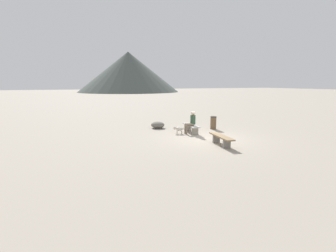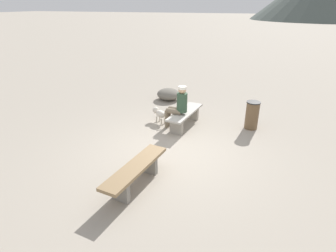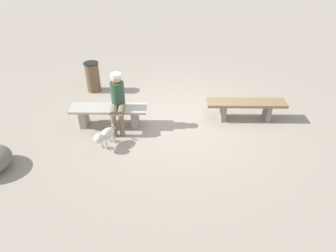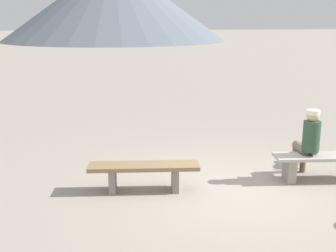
{
  "view_description": "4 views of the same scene",
  "coord_description": "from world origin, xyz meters",
  "px_view_note": "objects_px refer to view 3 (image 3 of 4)",
  "views": [
    {
      "loc": [
        -11.04,
        6.81,
        2.93
      ],
      "look_at": [
        0.13,
        2.23,
        0.79
      ],
      "focal_mm": 26.11,
      "sensor_mm": 36.0,
      "label": 1
    },
    {
      "loc": [
        -5.7,
        -1.99,
        3.36
      ],
      "look_at": [
        0.11,
        0.14,
        0.62
      ],
      "focal_mm": 29.69,
      "sensor_mm": 36.0,
      "label": 2
    },
    {
      "loc": [
        0.91,
        6.36,
        3.95
      ],
      "look_at": [
        0.37,
        1.35,
        0.67
      ],
      "focal_mm": 33.68,
      "sensor_mm": 36.0,
      "label": 3
    },
    {
      "loc": [
        -2.3,
        -6.49,
        2.79
      ],
      "look_at": [
        -0.84,
        2.12,
        0.61
      ],
      "focal_mm": 45.99,
      "sensor_mm": 36.0,
      "label": 4
    }
  ],
  "objects_px": {
    "bench_right": "(109,113)",
    "seated_person": "(117,99)",
    "dog": "(105,135)",
    "bench_left": "(246,106)",
    "trash_bin": "(93,77)"
  },
  "relations": [
    {
      "from": "dog",
      "to": "trash_bin",
      "type": "bearing_deg",
      "value": -136.14
    },
    {
      "from": "seated_person",
      "to": "trash_bin",
      "type": "relative_size",
      "value": 1.59
    },
    {
      "from": "bench_left",
      "to": "trash_bin",
      "type": "xyz_separation_m",
      "value": [
        3.68,
        -1.91,
        0.07
      ]
    },
    {
      "from": "bench_right",
      "to": "trash_bin",
      "type": "distance_m",
      "value": 1.93
    },
    {
      "from": "seated_person",
      "to": "trash_bin",
      "type": "height_order",
      "value": "seated_person"
    },
    {
      "from": "bench_right",
      "to": "trash_bin",
      "type": "bearing_deg",
      "value": -67.59
    },
    {
      "from": "seated_person",
      "to": "bench_left",
      "type": "bearing_deg",
      "value": -174.54
    },
    {
      "from": "bench_left",
      "to": "seated_person",
      "type": "height_order",
      "value": "seated_person"
    },
    {
      "from": "bench_left",
      "to": "dog",
      "type": "bearing_deg",
      "value": 20.5
    },
    {
      "from": "seated_person",
      "to": "dog",
      "type": "distance_m",
      "value": 0.88
    },
    {
      "from": "bench_right",
      "to": "dog",
      "type": "xyz_separation_m",
      "value": [
        0.04,
        0.84,
        -0.03
      ]
    },
    {
      "from": "seated_person",
      "to": "dog",
      "type": "height_order",
      "value": "seated_person"
    },
    {
      "from": "bench_right",
      "to": "seated_person",
      "type": "bearing_deg",
      "value": 156.97
    },
    {
      "from": "bench_right",
      "to": "seated_person",
      "type": "relative_size",
      "value": 1.35
    },
    {
      "from": "dog",
      "to": "bench_right",
      "type": "bearing_deg",
      "value": -149.2
    }
  ]
}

